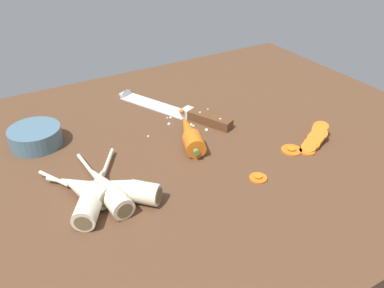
# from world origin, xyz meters

# --- Properties ---
(ground_plane) EXTENTS (1.20, 0.90, 0.04)m
(ground_plane) POSITION_xyz_m (0.00, 0.00, -0.02)
(ground_plane) COLOR brown
(chefs_knife) EXTENTS (0.18, 0.33, 0.04)m
(chefs_knife) POSITION_xyz_m (0.04, 0.17, 0.01)
(chefs_knife) COLOR silver
(chefs_knife) RESTS_ON ground_plane
(whole_carrot) EXTENTS (0.09, 0.18, 0.04)m
(whole_carrot) POSITION_xyz_m (0.01, 0.01, 0.02)
(whole_carrot) COLOR orange
(whole_carrot) RESTS_ON ground_plane
(parsnip_front) EXTENTS (0.05, 0.22, 0.04)m
(parsnip_front) POSITION_xyz_m (-0.21, -0.08, 0.02)
(parsnip_front) COLOR beige
(parsnip_front) RESTS_ON ground_plane
(parsnip_mid_left) EXTENTS (0.17, 0.18, 0.04)m
(parsnip_mid_left) POSITION_xyz_m (-0.19, -0.09, 0.02)
(parsnip_mid_left) COLOR beige
(parsnip_mid_left) RESTS_ON ground_plane
(parsnip_mid_right) EXTENTS (0.10, 0.16, 0.04)m
(parsnip_mid_right) POSITION_xyz_m (-0.25, -0.06, 0.02)
(parsnip_mid_right) COLOR beige
(parsnip_mid_right) RESTS_ON ground_plane
(parsnip_back) EXTENTS (0.14, 0.21, 0.04)m
(parsnip_back) POSITION_xyz_m (-0.23, -0.08, 0.02)
(parsnip_back) COLOR beige
(parsnip_back) RESTS_ON ground_plane
(carrot_slice_stack) EXTENTS (0.10, 0.07, 0.04)m
(carrot_slice_stack) POSITION_xyz_m (0.24, -0.13, 0.01)
(carrot_slice_stack) COLOR orange
(carrot_slice_stack) RESTS_ON ground_plane
(carrot_slice_stray_near) EXTENTS (0.03, 0.03, 0.01)m
(carrot_slice_stray_near) POSITION_xyz_m (0.06, -0.17, 0.00)
(carrot_slice_stray_near) COLOR orange
(carrot_slice_stray_near) RESTS_ON ground_plane
(carrot_slice_stray_mid) EXTENTS (0.04, 0.04, 0.01)m
(carrot_slice_stray_mid) POSITION_xyz_m (0.18, -0.13, 0.00)
(carrot_slice_stray_mid) COLOR orange
(carrot_slice_stray_mid) RESTS_ON ground_plane
(prep_bowl) EXTENTS (0.11, 0.11, 0.04)m
(prep_bowl) POSITION_xyz_m (-0.28, 0.17, 0.02)
(prep_bowl) COLOR slate
(prep_bowl) RESTS_ON ground_plane
(mince_crumbs) EXTENTS (0.20, 0.11, 0.01)m
(mince_crumbs) POSITION_xyz_m (0.08, 0.09, 0.00)
(mince_crumbs) COLOR silver
(mince_crumbs) RESTS_ON ground_plane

